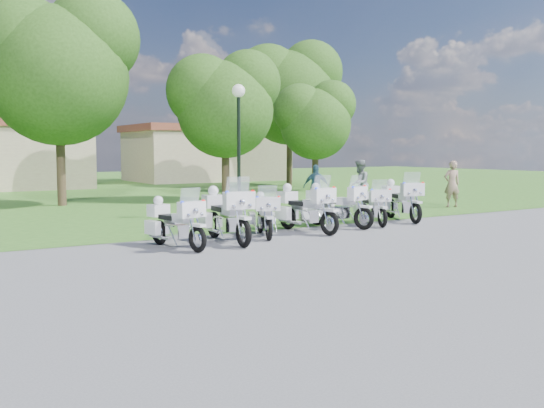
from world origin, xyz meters
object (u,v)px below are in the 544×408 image
motorcycle_2 (264,214)px  motorcycle_6 (401,200)px  bystander_c (316,187)px  motorcycle_0 (174,222)px  lamp_post (239,118)px  motorcycle_4 (336,205)px  bystander_b (360,184)px  motorcycle_3 (304,208)px  motorcycle_5 (372,205)px  motorcycle_1 (225,214)px  bystander_a (452,184)px

motorcycle_2 → motorcycle_6: 5.74m
bystander_c → motorcycle_2: bearing=73.8°
motorcycle_0 → lamp_post: size_ratio=0.48×
motorcycle_4 → bystander_b: bystander_b is taller
bystander_b → motorcycle_2: bearing=-7.9°
motorcycle_3 → bystander_b: bystander_b is taller
motorcycle_0 → bystander_b: (10.22, 5.48, 0.34)m
motorcycle_5 → lamp_post: (-2.75, 3.60, 2.76)m
motorcycle_1 → bystander_b: 10.23m
motorcycle_5 → motorcycle_6: 1.50m
motorcycle_4 → motorcycle_5: 1.42m
motorcycle_4 → motorcycle_3: bearing=-3.0°
lamp_post → motorcycle_5: bearing=-52.7°
motorcycle_3 → bystander_c: size_ratio=1.41×
motorcycle_1 → bystander_a: bystander_a is taller
motorcycle_2 → bystander_c: bystander_c is taller
motorcycle_2 → motorcycle_5: motorcycle_5 is taller
motorcycle_3 → lamp_post: 4.79m
motorcycle_1 → motorcycle_5: 5.64m
motorcycle_4 → motorcycle_1: bearing=-6.2°
motorcycle_5 → bystander_a: 6.85m
motorcycle_2 → bystander_c: (5.75, 5.56, 0.27)m
lamp_post → bystander_a: bearing=-6.9°
motorcycle_4 → motorcycle_6: motorcycle_6 is taller
motorcycle_5 → motorcycle_6: bearing=-150.2°
motorcycle_0 → motorcycle_4: size_ratio=0.94×
motorcycle_1 → motorcycle_4: (4.16, 0.88, -0.04)m
motorcycle_4 → bystander_a: (7.79, 2.49, 0.27)m
motorcycle_1 → motorcycle_6: (7.05, 1.13, -0.03)m
motorcycle_2 → bystander_b: size_ratio=1.04×
motorcycle_6 → motorcycle_0: bearing=25.3°
lamp_post → bystander_b: (5.93, 0.80, -2.41)m
lamp_post → bystander_a: size_ratio=2.41×
bystander_b → bystander_c: bystander_b is taller
bystander_b → bystander_a: bearing=107.9°
motorcycle_0 → motorcycle_5: size_ratio=1.06×
motorcycle_0 → motorcycle_3: 4.29m
motorcycle_4 → motorcycle_5: bearing=161.5°
motorcycle_0 → motorcycle_3: motorcycle_3 is taller
motorcycle_2 → motorcycle_3: motorcycle_3 is taller
motorcycle_3 → motorcycle_5: bearing=-179.8°
motorcycle_2 → motorcycle_6: bearing=-150.5°
motorcycle_4 → lamp_post: 4.69m
motorcycle_5 → motorcycle_3: bearing=27.3°
bystander_b → motorcycle_3: bearing=-2.8°
lamp_post → bystander_c: size_ratio=2.61×
motorcycle_5 → lamp_post: size_ratio=0.45×
motorcycle_1 → motorcycle_4: 4.25m
motorcycle_0 → bystander_a: bystander_a is taller
motorcycle_1 → motorcycle_5: motorcycle_1 is taller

